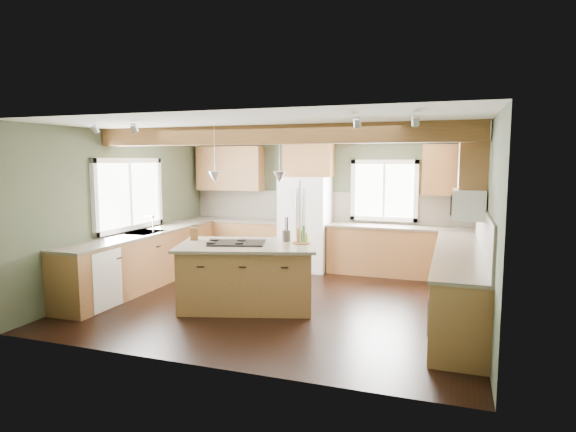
% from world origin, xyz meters
% --- Properties ---
extents(floor, '(5.60, 5.60, 0.00)m').
position_xyz_m(floor, '(0.00, 0.00, 0.00)').
color(floor, black).
rests_on(floor, ground).
extents(ceiling, '(5.60, 5.60, 0.00)m').
position_xyz_m(ceiling, '(0.00, 0.00, 2.60)').
color(ceiling, silver).
rests_on(ceiling, wall_back).
extents(wall_back, '(5.60, 0.00, 5.60)m').
position_xyz_m(wall_back, '(0.00, 2.50, 1.30)').
color(wall_back, '#3F4833').
rests_on(wall_back, ground).
extents(wall_left, '(0.00, 5.00, 5.00)m').
position_xyz_m(wall_left, '(-2.80, 0.00, 1.30)').
color(wall_left, '#3F4833').
rests_on(wall_left, ground).
extents(wall_right, '(0.00, 5.00, 5.00)m').
position_xyz_m(wall_right, '(2.80, 0.00, 1.30)').
color(wall_right, '#3F4833').
rests_on(wall_right, ground).
extents(ceiling_beam, '(5.55, 0.26, 0.26)m').
position_xyz_m(ceiling_beam, '(0.00, -0.41, 2.47)').
color(ceiling_beam, '#533517').
rests_on(ceiling_beam, ceiling).
extents(soffit_trim, '(5.55, 0.20, 0.10)m').
position_xyz_m(soffit_trim, '(0.00, 2.40, 2.54)').
color(soffit_trim, '#533517').
rests_on(soffit_trim, ceiling).
extents(backsplash_back, '(5.58, 0.03, 0.58)m').
position_xyz_m(backsplash_back, '(0.00, 2.48, 1.21)').
color(backsplash_back, brown).
rests_on(backsplash_back, wall_back).
extents(backsplash_right, '(0.03, 3.70, 0.58)m').
position_xyz_m(backsplash_right, '(2.78, 0.05, 1.21)').
color(backsplash_right, brown).
rests_on(backsplash_right, wall_right).
extents(base_cab_back_left, '(2.02, 0.60, 0.88)m').
position_xyz_m(base_cab_back_left, '(-1.79, 2.20, 0.44)').
color(base_cab_back_left, brown).
rests_on(base_cab_back_left, floor).
extents(counter_back_left, '(2.06, 0.64, 0.04)m').
position_xyz_m(counter_back_left, '(-1.79, 2.20, 0.90)').
color(counter_back_left, brown).
rests_on(counter_back_left, base_cab_back_left).
extents(base_cab_back_right, '(2.62, 0.60, 0.88)m').
position_xyz_m(base_cab_back_right, '(1.49, 2.20, 0.44)').
color(base_cab_back_right, brown).
rests_on(base_cab_back_right, floor).
extents(counter_back_right, '(2.66, 0.64, 0.04)m').
position_xyz_m(counter_back_right, '(1.49, 2.20, 0.90)').
color(counter_back_right, brown).
rests_on(counter_back_right, base_cab_back_right).
extents(base_cab_left, '(0.60, 3.70, 0.88)m').
position_xyz_m(base_cab_left, '(-2.50, 0.05, 0.44)').
color(base_cab_left, brown).
rests_on(base_cab_left, floor).
extents(counter_left, '(0.64, 3.74, 0.04)m').
position_xyz_m(counter_left, '(-2.50, 0.05, 0.90)').
color(counter_left, brown).
rests_on(counter_left, base_cab_left).
extents(base_cab_right, '(0.60, 3.70, 0.88)m').
position_xyz_m(base_cab_right, '(2.50, 0.05, 0.44)').
color(base_cab_right, brown).
rests_on(base_cab_right, floor).
extents(counter_right, '(0.64, 3.74, 0.04)m').
position_xyz_m(counter_right, '(2.50, 0.05, 0.90)').
color(counter_right, brown).
rests_on(counter_right, base_cab_right).
extents(upper_cab_back_left, '(1.40, 0.35, 0.90)m').
position_xyz_m(upper_cab_back_left, '(-1.99, 2.33, 1.95)').
color(upper_cab_back_left, brown).
rests_on(upper_cab_back_left, wall_back).
extents(upper_cab_over_fridge, '(0.96, 0.35, 0.70)m').
position_xyz_m(upper_cab_over_fridge, '(-0.30, 2.33, 2.15)').
color(upper_cab_over_fridge, brown).
rests_on(upper_cab_over_fridge, wall_back).
extents(upper_cab_right, '(0.35, 2.20, 0.90)m').
position_xyz_m(upper_cab_right, '(2.62, 0.90, 1.95)').
color(upper_cab_right, brown).
rests_on(upper_cab_right, wall_right).
extents(upper_cab_back_corner, '(0.90, 0.35, 0.90)m').
position_xyz_m(upper_cab_back_corner, '(2.30, 2.33, 1.95)').
color(upper_cab_back_corner, brown).
rests_on(upper_cab_back_corner, wall_back).
extents(window_left, '(0.04, 1.60, 1.05)m').
position_xyz_m(window_left, '(-2.78, 0.05, 1.55)').
color(window_left, white).
rests_on(window_left, wall_left).
extents(window_back, '(1.10, 0.04, 1.00)m').
position_xyz_m(window_back, '(1.15, 2.48, 1.55)').
color(window_back, white).
rests_on(window_back, wall_back).
extents(sink, '(0.50, 0.65, 0.03)m').
position_xyz_m(sink, '(-2.50, 0.05, 0.91)').
color(sink, '#262628').
rests_on(sink, counter_left).
extents(faucet, '(0.02, 0.02, 0.28)m').
position_xyz_m(faucet, '(-2.32, 0.05, 1.05)').
color(faucet, '#B2B2B7').
rests_on(faucet, sink).
extents(dishwasher, '(0.60, 0.60, 0.84)m').
position_xyz_m(dishwasher, '(-2.49, -1.25, 0.43)').
color(dishwasher, white).
rests_on(dishwasher, floor).
extents(oven, '(0.60, 0.72, 0.84)m').
position_xyz_m(oven, '(2.49, -1.25, 0.43)').
color(oven, white).
rests_on(oven, floor).
extents(microwave, '(0.40, 0.70, 0.38)m').
position_xyz_m(microwave, '(2.58, -0.05, 1.55)').
color(microwave, white).
rests_on(microwave, wall_right).
extents(pendant_left, '(0.18, 0.18, 0.16)m').
position_xyz_m(pendant_left, '(-0.84, -0.55, 1.88)').
color(pendant_left, '#B2B2B7').
rests_on(pendant_left, ceiling).
extents(pendant_right, '(0.18, 0.18, 0.16)m').
position_xyz_m(pendant_right, '(0.04, -0.28, 1.88)').
color(pendant_right, '#B2B2B7').
rests_on(pendant_right, ceiling).
extents(refrigerator, '(0.90, 0.74, 1.80)m').
position_xyz_m(refrigerator, '(-0.30, 2.12, 0.90)').
color(refrigerator, white).
rests_on(refrigerator, floor).
extents(island, '(2.09, 1.61, 0.88)m').
position_xyz_m(island, '(-0.40, -0.41, 0.44)').
color(island, brown).
rests_on(island, floor).
extents(island_top, '(2.24, 1.76, 0.04)m').
position_xyz_m(island_top, '(-0.40, -0.41, 0.90)').
color(island_top, brown).
rests_on(island_top, island).
extents(cooktop, '(0.92, 0.74, 0.02)m').
position_xyz_m(cooktop, '(-0.55, -0.46, 0.93)').
color(cooktop, black).
rests_on(cooktop, island_top).
extents(knife_block, '(0.14, 0.13, 0.19)m').
position_xyz_m(knife_block, '(-1.29, -0.39, 1.02)').
color(knife_block, brown).
rests_on(knife_block, island_top).
extents(utensil_crock, '(0.16, 0.16, 0.17)m').
position_xyz_m(utensil_crock, '(0.07, -0.05, 1.00)').
color(utensil_crock, '#3D3430').
rests_on(utensil_crock, island_top).
extents(bottle_tray, '(0.30, 0.30, 0.24)m').
position_xyz_m(bottle_tray, '(0.32, -0.14, 1.04)').
color(bottle_tray, brown).
rests_on(bottle_tray, island_top).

